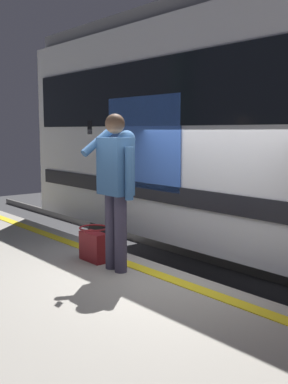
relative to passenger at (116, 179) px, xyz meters
name	(u,v)px	position (x,y,z in m)	size (l,w,h in m)	color
ground_plane	(174,343)	(-0.39, -0.54, -1.95)	(26.08, 26.08, 0.00)	#3D3D3F
safety_line	(155,274)	(-0.39, -0.24, -1.04)	(17.04, 0.16, 0.01)	yellow
track_rail_near	(247,308)	(-0.39, -1.91, -1.87)	(22.61, 0.08, 0.16)	slate
passenger	(116,179)	(0.00, 0.00, 0.00)	(0.57, 0.55, 1.77)	#383347
handbag	(94,245)	(0.48, -0.01, -0.85)	(0.40, 0.36, 0.42)	maroon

